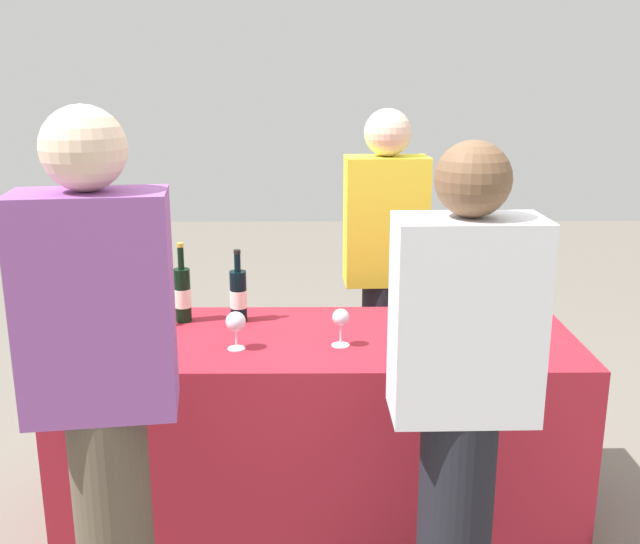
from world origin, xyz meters
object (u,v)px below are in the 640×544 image
wine_bottle_3 (446,295)px  server_pouring (385,266)px  menu_board (473,329)px  wine_glass_0 (236,323)px  wine_glass_1 (341,319)px  guest_0 (103,384)px  wine_bottle_0 (122,300)px  wine_glass_2 (454,322)px  guest_1 (462,393)px  wine_bottle_2 (238,295)px  wine_bottle_4 (471,296)px  wine_bottle_1 (183,294)px

wine_bottle_3 → server_pouring: size_ratio=0.21×
wine_bottle_3 → menu_board: (0.32, 0.92, -0.46)m
wine_glass_0 → wine_glass_1: same height
wine_bottle_3 → server_pouring: 0.56m
guest_0 → wine_bottle_0: bearing=92.9°
wine_glass_2 → guest_1: bearing=-98.3°
wine_bottle_2 → wine_glass_2: size_ratio=2.06×
wine_bottle_3 → wine_glass_1: bearing=-151.6°
server_pouring → wine_bottle_2: bearing=34.0°
guest_1 → menu_board: size_ratio=1.91×
wine_bottle_3 → guest_1: bearing=-96.7°
wine_bottle_4 → menu_board: 1.01m
wine_glass_0 → wine_glass_2: bearing=-0.4°
wine_bottle_0 → wine_bottle_4: bearing=3.9°
wine_glass_1 → guest_0: 0.94m
wine_glass_1 → guest_1: size_ratio=0.09×
server_pouring → guest_1: (0.10, -1.33, -0.02)m
guest_0 → server_pouring: bearing=49.4°
wine_bottle_4 → wine_bottle_1: bearing=179.5°
wine_bottle_0 → menu_board: wine_bottle_0 is taller
server_pouring → menu_board: size_ratio=1.93×
wine_bottle_3 → wine_bottle_4: size_ratio=1.11×
guest_1 → guest_0: bearing=-177.1°
guest_0 → wine_bottle_2: bearing=65.7°
wine_bottle_0 → wine_glass_1: wine_bottle_0 is taller
wine_bottle_2 → wine_bottle_3: size_ratio=0.90×
guest_0 → menu_board: bearing=44.0°
wine_glass_2 → wine_glass_1: bearing=175.0°
wine_glass_0 → guest_0: size_ratio=0.09×
wine_glass_0 → wine_glass_2: (0.78, -0.00, 0.00)m
wine_bottle_0 → wine_glass_2: (1.23, -0.21, -0.02)m
wine_glass_2 → menu_board: size_ratio=0.18×
wine_bottle_3 → server_pouring: (-0.19, 0.52, -0.02)m
wine_glass_0 → wine_glass_2: 0.78m
wine_bottle_1 → wine_bottle_3: bearing=-3.0°
wine_glass_0 → wine_glass_1: 0.38m
wine_bottle_4 → server_pouring: size_ratio=0.19×
wine_bottle_4 → guest_1: guest_1 is taller
wine_bottle_0 → wine_bottle_1: 0.24m
wine_glass_0 → wine_glass_1: bearing=4.6°
wine_bottle_0 → guest_0: bearing=-79.2°
wine_glass_0 → server_pouring: size_ratio=0.09×
wine_glass_2 → wine_bottle_3: bearing=86.5°
wine_bottle_0 → wine_glass_2: bearing=-9.8°
wine_bottle_0 → guest_1: guest_1 is taller
wine_bottle_3 → wine_glass_0: bearing=-162.1°
wine_bottle_1 → wine_glass_1: bearing=-24.5°
wine_bottle_1 → wine_glass_1: 0.68m
wine_bottle_2 → guest_0: bearing=-106.4°
wine_bottle_2 → wine_bottle_1: bearing=-179.6°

